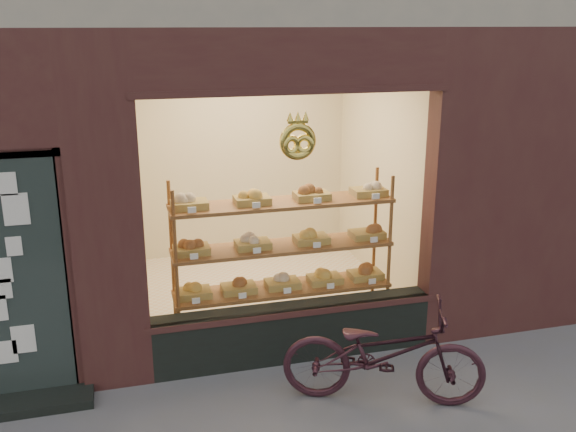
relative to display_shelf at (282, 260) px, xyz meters
name	(u,v)px	position (x,y,z in m)	size (l,w,h in m)	color
display_shelf	(282,260)	(0.00, 0.00, 0.00)	(2.20, 0.45, 1.70)	brown
bicycle	(383,353)	(0.53, -1.34, -0.40)	(0.60, 1.71, 0.90)	black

